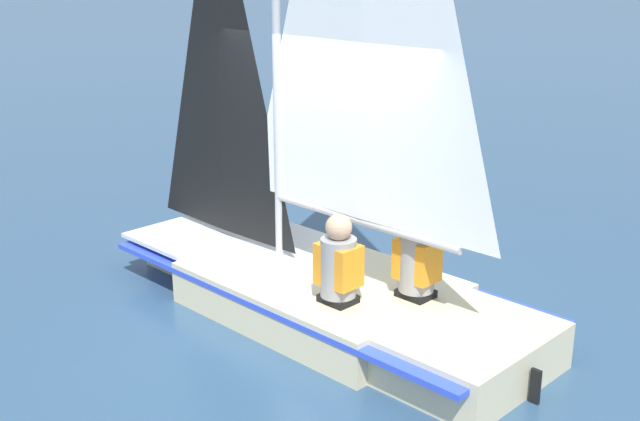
{
  "coord_description": "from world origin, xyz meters",
  "views": [
    {
      "loc": [
        4.89,
        4.67,
        3.17
      ],
      "look_at": [
        0.0,
        0.0,
        0.99
      ],
      "focal_mm": 45.0,
      "sensor_mm": 36.0,
      "label": 1
    }
  ],
  "objects": [
    {
      "name": "sailboat_main",
      "position": [
        0.0,
        0.01,
        0.8
      ],
      "size": [
        1.67,
        4.43,
        5.81
      ],
      "rotation": [
        0.0,
        0.0,
        4.7
      ],
      "color": "beige",
      "rests_on": "ground_plane"
    },
    {
      "name": "sailor_helm",
      "position": [
        0.35,
        0.54,
        0.62
      ],
      "size": [
        0.3,
        0.34,
        1.16
      ],
      "rotation": [
        0.0,
        0.0,
        4.7
      ],
      "color": "black",
      "rests_on": "ground_plane"
    },
    {
      "name": "ground_plane",
      "position": [
        0.0,
        0.0,
        0.0
      ],
      "size": [
        260.0,
        260.0,
        0.0
      ],
      "primitive_type": "plane",
      "color": "#2D4C6B"
    },
    {
      "name": "sailor_crew",
      "position": [
        -0.18,
        0.95,
        0.63
      ],
      "size": [
        0.3,
        0.34,
        1.16
      ],
      "rotation": [
        0.0,
        0.0,
        4.7
      ],
      "color": "black",
      "rests_on": "ground_plane"
    }
  ]
}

